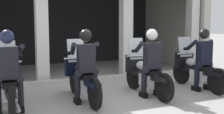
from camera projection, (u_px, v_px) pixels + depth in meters
name	position (u px, v px, depth m)	size (l,w,h in m)	color
ground_plane	(77.00, 75.00, 9.31)	(80.00, 80.00, 0.00)	#999993
station_building	(68.00, 15.00, 10.60)	(9.40, 4.48, 3.28)	black
kerb_strip	(92.00, 79.00, 8.33)	(8.90, 0.24, 0.12)	#B7B5AD
motorcycle_far_left	(8.00, 84.00, 5.45)	(0.62, 2.04, 1.35)	black
police_officer_far_left	(8.00, 64.00, 5.14)	(0.63, 0.61, 1.58)	black
motorcycle_center_left	(82.00, 78.00, 6.18)	(0.62, 2.04, 1.35)	black
police_officer_center_left	(86.00, 60.00, 5.87)	(0.63, 0.61, 1.58)	black
motorcycle_center_right	(145.00, 74.00, 6.69)	(0.62, 2.04, 1.35)	black
police_officer_center_right	(151.00, 57.00, 6.39)	(0.63, 0.61, 1.58)	black
motorcycle_far_right	(195.00, 69.00, 7.34)	(0.62, 2.04, 1.35)	black
police_officer_far_right	(203.00, 54.00, 7.03)	(0.63, 0.61, 1.58)	black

